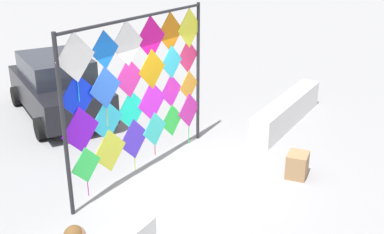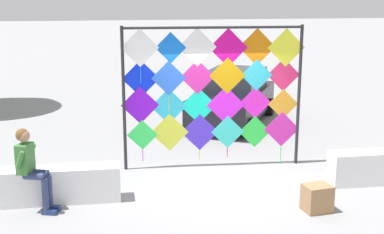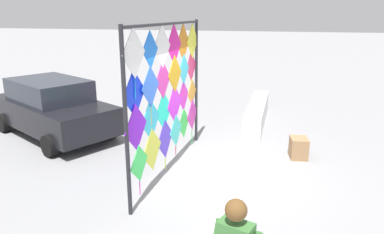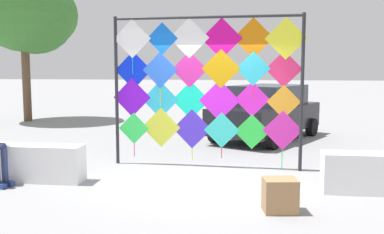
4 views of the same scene
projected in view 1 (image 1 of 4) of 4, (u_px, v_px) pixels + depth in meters
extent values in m
plane|color=gray|center=(188.00, 183.00, 8.91)|extent=(120.00, 120.00, 0.00)
cube|color=white|center=(287.00, 111.00, 11.58)|extent=(3.50, 0.46, 0.66)
cylinder|color=#232328|center=(64.00, 130.00, 7.36)|extent=(0.07, 0.07, 3.10)
cylinder|color=#232328|center=(198.00, 74.00, 10.28)|extent=(0.07, 0.07, 3.10)
cylinder|color=#232328|center=(139.00, 17.00, 8.27)|extent=(3.81, 0.25, 0.06)
cube|color=#33E457|center=(86.00, 165.00, 7.92)|extent=(0.66, 0.05, 0.66)
cylinder|color=#E516BB|center=(88.00, 189.00, 8.10)|extent=(0.02, 0.02, 0.27)
cube|color=yellow|center=(110.00, 151.00, 8.37)|extent=(0.83, 0.06, 0.83)
cube|color=#482DDA|center=(134.00, 139.00, 8.88)|extent=(0.82, 0.05, 0.82)
cylinder|color=#C4E516|center=(135.00, 164.00, 9.08)|extent=(0.02, 0.02, 0.26)
cube|color=#35D7CD|center=(155.00, 129.00, 9.35)|extent=(0.73, 0.05, 0.73)
cylinder|color=red|center=(155.00, 150.00, 9.53)|extent=(0.02, 0.02, 0.21)
cube|color=#2FDE46|center=(172.00, 120.00, 9.84)|extent=(0.71, 0.05, 0.71)
cube|color=#D92BAC|center=(189.00, 110.00, 10.28)|extent=(0.79, 0.05, 0.79)
cylinder|color=#16E54C|center=(189.00, 136.00, 10.51)|extent=(0.02, 0.02, 0.43)
cube|color=#7210D9|center=(81.00, 130.00, 7.66)|extent=(0.82, 0.05, 0.82)
cube|color=#28BADE|center=(107.00, 121.00, 8.15)|extent=(0.78, 0.05, 0.78)
cube|color=#14EFC6|center=(132.00, 110.00, 8.65)|extent=(0.79, 0.05, 0.79)
cylinder|color=red|center=(133.00, 139.00, 8.87)|extent=(0.02, 0.02, 0.40)
cube|color=#D623EB|center=(152.00, 101.00, 9.09)|extent=(0.84, 0.06, 0.84)
cube|color=#E825D4|center=(171.00, 91.00, 9.60)|extent=(0.70, 0.05, 0.70)
cylinder|color=#16E52B|center=(171.00, 113.00, 9.78)|extent=(0.02, 0.02, 0.25)
cube|color=orange|center=(189.00, 85.00, 10.09)|extent=(0.67, 0.05, 0.67)
cylinder|color=blue|center=(189.00, 107.00, 10.27)|extent=(0.02, 0.02, 0.31)
cube|color=#0A28F5|center=(78.00, 97.00, 7.49)|extent=(0.80, 0.05, 0.80)
cylinder|color=yellow|center=(81.00, 128.00, 7.69)|extent=(0.02, 0.02, 0.28)
cube|color=blue|center=(106.00, 87.00, 7.92)|extent=(0.74, 0.05, 0.74)
cylinder|color=gold|center=(107.00, 117.00, 8.12)|extent=(0.02, 0.02, 0.35)
cube|color=#CE2796|center=(129.00, 78.00, 8.39)|extent=(0.74, 0.05, 0.74)
cube|color=#CD8E0B|center=(152.00, 69.00, 8.88)|extent=(0.79, 0.05, 0.79)
cube|color=#2CBCDA|center=(172.00, 62.00, 9.38)|extent=(0.68, 0.05, 0.68)
cylinder|color=red|center=(172.00, 85.00, 9.56)|extent=(0.02, 0.02, 0.30)
cube|color=#EA2966|center=(188.00, 56.00, 9.84)|extent=(0.73, 0.05, 0.73)
cylinder|color=#16E5A4|center=(188.00, 82.00, 10.05)|extent=(0.02, 0.02, 0.39)
cube|color=white|center=(76.00, 57.00, 7.23)|extent=(0.80, 0.05, 0.80)
cylinder|color=#16A5E5|center=(79.00, 92.00, 7.44)|extent=(0.02, 0.02, 0.33)
cube|color=blue|center=(105.00, 50.00, 7.72)|extent=(0.66, 0.05, 0.66)
cylinder|color=orange|center=(106.00, 79.00, 7.91)|extent=(0.02, 0.02, 0.35)
cube|color=white|center=(127.00, 43.00, 8.16)|extent=(0.82, 0.05, 0.82)
cube|color=#D60B87|center=(151.00, 38.00, 8.67)|extent=(0.83, 0.06, 0.83)
cube|color=#D06E0A|center=(170.00, 32.00, 9.16)|extent=(0.80, 0.05, 0.80)
cylinder|color=#167DE5|center=(171.00, 58.00, 9.35)|extent=(0.02, 0.02, 0.23)
cube|color=yellow|center=(189.00, 28.00, 9.64)|extent=(0.82, 0.05, 0.82)
cube|color=black|center=(59.00, 92.00, 12.05)|extent=(3.36, 4.29, 0.71)
cube|color=#282D38|center=(55.00, 67.00, 11.93)|extent=(2.36, 2.66, 0.57)
cylinder|color=black|center=(110.00, 115.00, 11.50)|extent=(0.43, 0.56, 0.53)
cylinder|color=black|center=(41.00, 129.00, 10.70)|extent=(0.43, 0.56, 0.53)
cylinder|color=black|center=(76.00, 86.00, 13.66)|extent=(0.43, 0.56, 0.53)
cylinder|color=black|center=(16.00, 96.00, 12.85)|extent=(0.43, 0.56, 0.53)
cube|color=#9E754C|center=(297.00, 165.00, 9.07)|extent=(0.52, 0.45, 0.48)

